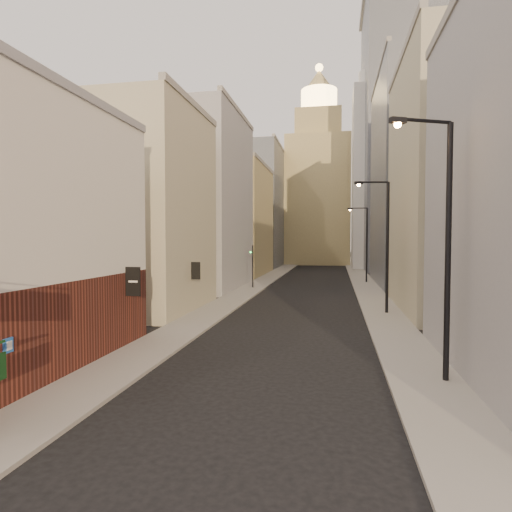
# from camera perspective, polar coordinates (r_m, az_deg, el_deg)

# --- Properties ---
(sidewalk_left) EXTENTS (3.00, 140.00, 0.15)m
(sidewalk_left) POSITION_cam_1_polar(r_m,az_deg,el_deg) (62.29, 1.82, -2.89)
(sidewalk_left) COLOR gray
(sidewalk_left) RESTS_ON ground
(sidewalk_right) EXTENTS (3.00, 140.00, 0.15)m
(sidewalk_right) POSITION_cam_1_polar(r_m,az_deg,el_deg) (61.68, 13.86, -3.01)
(sidewalk_right) COLOR gray
(sidewalk_right) RESTS_ON ground
(left_bldg_beige) EXTENTS (8.00, 12.00, 16.00)m
(left_bldg_beige) POSITION_cam_1_polar(r_m,az_deg,el_deg) (35.65, -14.26, 5.83)
(left_bldg_beige) COLOR #AFA88A
(left_bldg_beige) RESTS_ON ground
(left_bldg_grey) EXTENTS (8.00, 16.00, 20.00)m
(left_bldg_grey) POSITION_cam_1_polar(r_m,az_deg,el_deg) (50.73, -6.63, 7.11)
(left_bldg_grey) COLOR gray
(left_bldg_grey) RESTS_ON ground
(left_bldg_tan) EXTENTS (8.00, 18.00, 17.00)m
(left_bldg_tan) POSITION_cam_1_polar(r_m,az_deg,el_deg) (68.02, -2.13, 4.66)
(left_bldg_tan) COLOR tan
(left_bldg_tan) RESTS_ON ground
(left_bldg_wingrid) EXTENTS (8.00, 20.00, 24.00)m
(left_bldg_wingrid) POSITION_cam_1_polar(r_m,az_deg,el_deg) (87.80, 0.75, 6.44)
(left_bldg_wingrid) COLOR gray
(left_bldg_wingrid) RESTS_ON ground
(right_bldg_beige) EXTENTS (8.00, 16.00, 20.00)m
(right_bldg_beige) POSITION_cam_1_polar(r_m,az_deg,el_deg) (37.66, 24.74, 8.55)
(right_bldg_beige) COLOR #AFA88A
(right_bldg_beige) RESTS_ON ground
(right_bldg_wingrid) EXTENTS (8.00, 20.00, 26.00)m
(right_bldg_wingrid) POSITION_cam_1_polar(r_m,az_deg,el_deg) (57.49, 19.84, 9.44)
(right_bldg_wingrid) COLOR gray
(right_bldg_wingrid) RESTS_ON ground
(highrise) EXTENTS (21.00, 23.00, 51.20)m
(highrise) POSITION_cam_1_polar(r_m,az_deg,el_deg) (87.92, 20.91, 15.29)
(highrise) COLOR gray
(highrise) RESTS_ON ground
(clock_tower) EXTENTS (14.00, 14.00, 44.90)m
(clock_tower) POSITION_cam_1_polar(r_m,az_deg,el_deg) (99.09, 8.32, 9.23)
(clock_tower) COLOR tan
(clock_tower) RESTS_ON ground
(white_tower) EXTENTS (8.00, 8.00, 41.50)m
(white_tower) POSITION_cam_1_polar(r_m,az_deg,el_deg) (85.57, 15.47, 10.91)
(white_tower) COLOR silver
(white_tower) RESTS_ON ground
(streetlamp_near) EXTENTS (2.55, 1.29, 10.40)m
(streetlamp_near) POSITION_cam_1_polar(r_m,az_deg,el_deg) (18.34, 23.60, 2.56)
(streetlamp_near) COLOR black
(streetlamp_near) RESTS_ON ground
(streetlamp_mid) EXTENTS (2.62, 0.72, 10.10)m
(streetlamp_mid) POSITION_cam_1_polar(r_m,az_deg,el_deg) (33.78, 16.71, 2.21)
(streetlamp_mid) COLOR black
(streetlamp_mid) RESTS_ON ground
(streetlamp_far) EXTENTS (2.56, 0.39, 9.74)m
(streetlamp_far) POSITION_cam_1_polar(r_m,az_deg,el_deg) (56.70, 14.30, 2.07)
(streetlamp_far) COLOR black
(streetlamp_far) RESTS_ON ground
(traffic_light_left) EXTENTS (0.56, 0.45, 5.00)m
(traffic_light_left) POSITION_cam_1_polar(r_m,az_deg,el_deg) (49.02, -0.45, -0.49)
(traffic_light_left) COLOR black
(traffic_light_left) RESTS_ON ground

